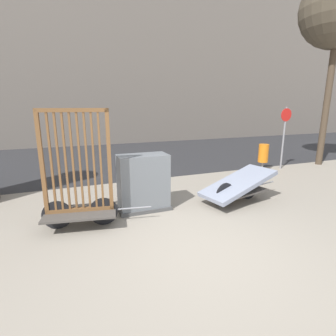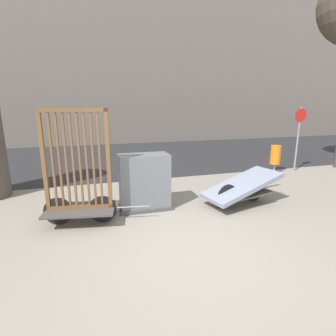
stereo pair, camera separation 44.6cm
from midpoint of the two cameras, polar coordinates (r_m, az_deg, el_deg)
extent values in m
plane|color=gray|center=(4.37, 9.64, -18.00)|extent=(60.00, 60.00, 0.00)
cube|color=#2D2D30|center=(11.97, -7.98, 2.53)|extent=(56.00, 7.98, 0.01)
cube|color=slate|center=(18.55, -12.16, 30.73)|extent=(48.00, 4.00, 15.64)
cube|color=#4C4742|center=(5.37, -16.25, -8.66)|extent=(1.41, 0.98, 0.04)
cylinder|color=black|center=(5.32, -11.69, -8.82)|extent=(0.54, 0.13, 0.55)
cylinder|color=black|center=(5.46, -20.67, -8.84)|extent=(0.54, 0.13, 0.55)
cylinder|color=gray|center=(5.29, -5.39, -8.48)|extent=(0.70, 0.15, 0.03)
cube|color=brown|center=(5.35, -16.29, -8.12)|extent=(1.23, 0.28, 0.07)
cube|color=brown|center=(4.99, -17.72, 11.95)|extent=(1.23, 0.28, 0.07)
cube|color=brown|center=(5.22, -23.28, 1.34)|extent=(0.08, 0.08, 1.91)
cube|color=brown|center=(5.02, -10.41, 1.77)|extent=(0.08, 0.08, 1.91)
cube|color=brown|center=(5.18, -21.62, 1.40)|extent=(0.04, 0.05, 1.84)
cube|color=brown|center=(5.15, -20.31, 1.45)|extent=(0.04, 0.05, 1.84)
cube|color=brown|center=(5.12, -18.99, 1.49)|extent=(0.04, 0.05, 1.84)
cube|color=brown|center=(5.10, -17.65, 1.54)|extent=(0.04, 0.05, 1.84)
cube|color=brown|center=(5.08, -16.30, 1.59)|extent=(0.04, 0.05, 1.84)
cube|color=brown|center=(5.06, -14.94, 1.63)|extent=(0.04, 0.05, 1.84)
cube|color=brown|center=(5.04, -13.57, 1.67)|extent=(0.04, 0.05, 1.84)
cube|color=brown|center=(5.03, -12.19, 1.72)|extent=(0.04, 0.05, 1.84)
cube|color=#4C4742|center=(6.40, 17.63, -5.12)|extent=(1.43, 1.03, 0.04)
cylinder|color=black|center=(6.71, 20.15, -4.64)|extent=(0.54, 0.15, 0.55)
cylinder|color=black|center=(6.12, 14.84, -5.98)|extent=(0.54, 0.15, 0.55)
cylinder|color=gray|center=(7.13, 23.27, -3.69)|extent=(0.69, 0.17, 0.03)
cube|color=#8C93A8|center=(6.35, 17.75, -3.55)|extent=(1.94, 1.19, 0.55)
cube|color=#4C4C4C|center=(5.97, -2.88, -8.41)|extent=(1.14, 0.61, 0.08)
cube|color=slate|center=(5.78, -2.95, -3.09)|extent=(1.08, 0.55, 1.24)
cylinder|color=gray|center=(9.81, 23.34, -0.04)|extent=(0.06, 0.06, 0.30)
cylinder|color=orange|center=(9.72, 23.60, 2.65)|extent=(0.34, 0.34, 0.63)
cylinder|color=gray|center=(10.21, 27.52, 5.48)|extent=(0.06, 0.06, 2.21)
cylinder|color=red|center=(10.13, 28.11, 10.09)|extent=(0.45, 0.02, 0.45)
camera|label=1|loc=(0.22, -87.64, 0.57)|focal=28.00mm
camera|label=2|loc=(0.22, 92.36, -0.57)|focal=28.00mm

